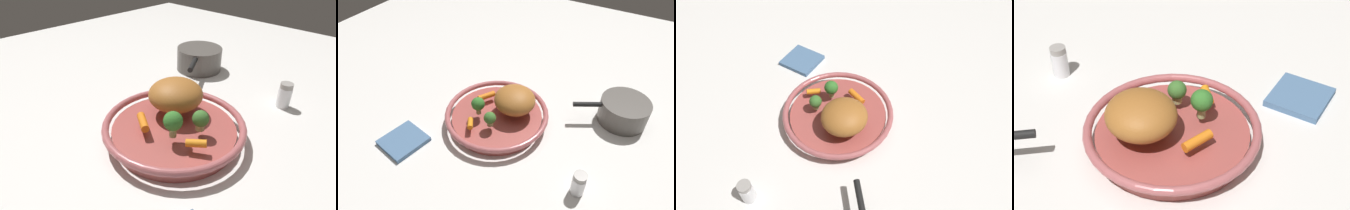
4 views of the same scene
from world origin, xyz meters
TOP-DOWN VIEW (x-y plane):
  - ground_plane at (0.00, 0.00)m, footprint 2.18×2.18m
  - serving_bowl at (0.00, 0.00)m, footprint 0.33×0.33m
  - roast_chicken_piece at (0.04, -0.04)m, footprint 0.18×0.18m
  - baby_carrot_center at (0.04, 0.06)m, footprint 0.06×0.05m
  - baby_carrot_left at (-0.10, 0.04)m, footprint 0.05×0.04m
  - broccoli_floret_edge at (-0.06, -0.02)m, footprint 0.04×0.04m
  - broccoli_floret_large at (-0.04, 0.04)m, footprint 0.04×0.04m
  - salt_shaker at (-0.12, -0.32)m, footprint 0.04×0.04m
  - dish_towel at (-0.22, 0.20)m, footprint 0.14×0.14m

SIDE VIEW (x-z plane):
  - ground_plane at x=0.00m, z-range 0.00..0.00m
  - dish_towel at x=-0.22m, z-range 0.00..0.01m
  - serving_bowl at x=0.00m, z-range 0.00..0.05m
  - salt_shaker at x=-0.12m, z-range 0.00..0.07m
  - baby_carrot_left at x=-0.10m, z-range 0.05..0.07m
  - baby_carrot_center at x=0.04m, z-range 0.05..0.07m
  - broccoli_floret_edge at x=-0.06m, z-range 0.05..0.10m
  - roast_chicken_piece at x=0.04m, z-range 0.05..0.12m
  - broccoli_floret_large at x=-0.04m, z-range 0.06..0.12m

